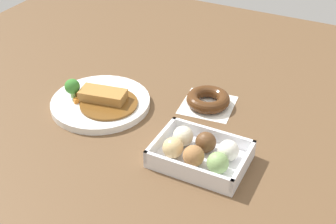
% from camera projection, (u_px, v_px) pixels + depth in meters
% --- Properties ---
extents(ground_plane, '(1.60, 1.60, 0.00)m').
position_uv_depth(ground_plane, '(142.00, 120.00, 1.12)').
color(ground_plane, brown).
extents(curry_plate, '(0.25, 0.25, 0.07)m').
position_uv_depth(curry_plate, '(100.00, 101.00, 1.17)').
color(curry_plate, white).
rests_on(curry_plate, ground_plane).
extents(donut_box, '(0.20, 0.14, 0.06)m').
position_uv_depth(donut_box, '(200.00, 153.00, 0.98)').
color(donut_box, white).
rests_on(donut_box, ground_plane).
extents(chocolate_ring_donut, '(0.14, 0.14, 0.03)m').
position_uv_depth(chocolate_ring_donut, '(208.00, 100.00, 1.17)').
color(chocolate_ring_donut, white).
rests_on(chocolate_ring_donut, ground_plane).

